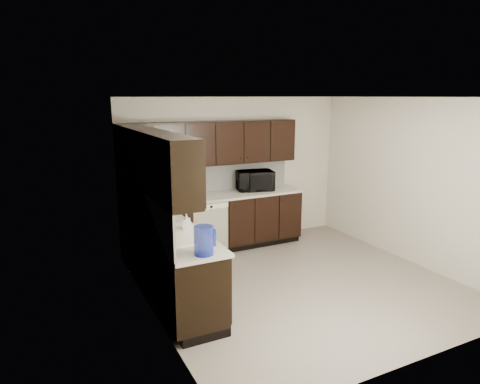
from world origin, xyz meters
name	(u,v)px	position (x,y,z in m)	size (l,w,h in m)	color
floor	(298,283)	(0.00, 0.00, 0.00)	(4.00, 4.00, 0.00)	gray
ceiling	(304,97)	(0.00, 0.00, 2.50)	(4.00, 4.00, 0.00)	white
wall_back	(235,171)	(0.00, 2.00, 1.25)	(4.00, 0.02, 2.50)	#BBB39F
wall_left	(151,213)	(-2.00, 0.00, 1.25)	(0.02, 4.00, 2.50)	#BBB39F
wall_right	(411,181)	(2.00, 0.00, 1.25)	(0.02, 4.00, 2.50)	#BBB39F
wall_front	(427,239)	(0.00, -2.00, 1.25)	(4.00, 0.02, 2.50)	#BBB39F
lower_cabinets	(200,241)	(-1.01, 1.11, 0.41)	(3.00, 2.80, 0.90)	black
countertop	(199,208)	(-1.01, 1.11, 0.92)	(3.03, 2.83, 0.04)	#BAB2A2
backsplash	(180,189)	(-1.22, 1.32, 1.18)	(3.00, 2.80, 0.48)	silver
upper_cabinets	(189,150)	(-1.10, 1.20, 1.77)	(3.00, 2.80, 0.70)	black
dishwasher	(211,225)	(-0.70, 1.41, 0.55)	(0.58, 0.04, 0.78)	#F3EEC7
sink	(180,240)	(-1.68, -0.01, 0.88)	(0.54, 0.82, 0.42)	#F3EEC7
microwave	(255,180)	(0.26, 1.75, 1.11)	(0.61, 0.41, 0.34)	black
soap_bottle_a	(186,222)	(-1.54, 0.14, 1.05)	(0.10, 0.10, 0.21)	gray
soap_bottle_b	(143,206)	(-1.83, 1.06, 1.06)	(0.09, 0.09, 0.24)	gray
toaster_oven	(165,193)	(-1.32, 1.75, 1.05)	(0.34, 0.25, 0.21)	#BBBBBD
storage_bin	(152,202)	(-1.64, 1.35, 1.02)	(0.43, 0.32, 0.17)	silver
blue_pitcher	(204,241)	(-1.65, -0.70, 1.09)	(0.20, 0.20, 0.30)	#102199
teal_tumbler	(161,201)	(-1.50, 1.35, 1.04)	(0.09, 0.09, 0.19)	#0C8476
paper_towel_roll	(156,198)	(-1.62, 1.21, 1.11)	(0.15, 0.15, 0.34)	silver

